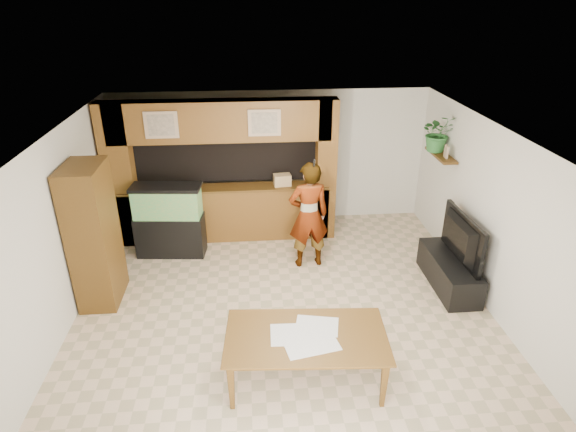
{
  "coord_description": "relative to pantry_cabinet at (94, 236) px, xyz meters",
  "views": [
    {
      "loc": [
        -0.43,
        -5.68,
        4.29
      ],
      "look_at": [
        0.1,
        0.6,
        1.29
      ],
      "focal_mm": 30.0,
      "sensor_mm": 36.0,
      "label": 1
    }
  ],
  "objects": [
    {
      "name": "floor",
      "position": [
        2.7,
        -0.67,
        -1.06
      ],
      "size": [
        6.5,
        6.5,
        0.0
      ],
      "primitive_type": "plane",
      "color": "#CFB08F",
      "rests_on": "ground"
    },
    {
      "name": "ceiling",
      "position": [
        2.7,
        -0.67,
        1.54
      ],
      "size": [
        6.5,
        6.5,
        0.0
      ],
      "primitive_type": "plane",
      "color": "white",
      "rests_on": "wall_back"
    },
    {
      "name": "wall_back",
      "position": [
        2.7,
        2.58,
        0.24
      ],
      "size": [
        6.0,
        0.0,
        6.0
      ],
      "primitive_type": "plane",
      "rotation": [
        1.57,
        0.0,
        0.0
      ],
      "color": "beige",
      "rests_on": "floor"
    },
    {
      "name": "wall_left",
      "position": [
        -0.3,
        -0.67,
        0.24
      ],
      "size": [
        0.0,
        6.5,
        6.5
      ],
      "primitive_type": "plane",
      "rotation": [
        1.57,
        0.0,
        1.57
      ],
      "color": "beige",
      "rests_on": "floor"
    },
    {
      "name": "wall_right",
      "position": [
        5.7,
        -0.67,
        0.24
      ],
      "size": [
        0.0,
        6.5,
        6.5
      ],
      "primitive_type": "plane",
      "rotation": [
        1.57,
        0.0,
        -1.57
      ],
      "color": "beige",
      "rests_on": "floor"
    },
    {
      "name": "partition",
      "position": [
        1.75,
        1.97,
        0.25
      ],
      "size": [
        4.2,
        0.99,
        2.6
      ],
      "color": "brown",
      "rests_on": "floor"
    },
    {
      "name": "wall_clock",
      "position": [
        -0.27,
        0.33,
        0.84
      ],
      "size": [
        0.05,
        0.25,
        0.25
      ],
      "color": "black",
      "rests_on": "wall_left"
    },
    {
      "name": "wall_shelf",
      "position": [
        5.55,
        1.28,
        0.64
      ],
      "size": [
        0.25,
        0.9,
        0.04
      ],
      "primitive_type": "cube",
      "color": "brown",
      "rests_on": "wall_right"
    },
    {
      "name": "pantry_cabinet",
      "position": [
        0.0,
        0.0,
        0.0
      ],
      "size": [
        0.53,
        0.87,
        2.13
      ],
      "primitive_type": "cube",
      "color": "brown",
      "rests_on": "floor"
    },
    {
      "name": "trash_can",
      "position": [
        0.06,
        0.13,
        -0.77
      ],
      "size": [
        0.32,
        0.32,
        0.6
      ],
      "primitive_type": "cylinder",
      "color": "#B2B2B7",
      "rests_on": "floor"
    },
    {
      "name": "aquarium",
      "position": [
        0.85,
        1.28,
        -0.43
      ],
      "size": [
        1.17,
        0.44,
        1.3
      ],
      "rotation": [
        0.0,
        0.0,
        -0.09
      ],
      "color": "black",
      "rests_on": "floor"
    },
    {
      "name": "tv_stand",
      "position": [
        5.35,
        -0.12,
        -0.82
      ],
      "size": [
        0.53,
        1.44,
        0.48
      ],
      "primitive_type": "cube",
      "color": "black",
      "rests_on": "floor"
    },
    {
      "name": "television",
      "position": [
        5.35,
        -0.12,
        -0.22
      ],
      "size": [
        0.21,
        1.27,
        0.73
      ],
      "primitive_type": "imported",
      "rotation": [
        0.0,
        0.0,
        1.6
      ],
      "color": "black",
      "rests_on": "tv_stand"
    },
    {
      "name": "photo_frame",
      "position": [
        5.55,
        1.09,
        0.76
      ],
      "size": [
        0.05,
        0.16,
        0.21
      ],
      "primitive_type": "cube",
      "rotation": [
        0.0,
        0.0,
        -0.11
      ],
      "color": "tan",
      "rests_on": "wall_shelf"
    },
    {
      "name": "potted_plant",
      "position": [
        5.52,
        1.44,
        0.98
      ],
      "size": [
        0.61,
        0.54,
        0.65
      ],
      "primitive_type": "imported",
      "rotation": [
        0.0,
        0.0,
        -0.05
      ],
      "color": "#2B6C2F",
      "rests_on": "wall_shelf"
    },
    {
      "name": "person",
      "position": [
        3.21,
        0.72,
        -0.15
      ],
      "size": [
        0.72,
        0.52,
        1.83
      ],
      "primitive_type": "imported",
      "rotation": [
        0.0,
        0.0,
        3.26
      ],
      "color": "tan",
      "rests_on": "floor"
    },
    {
      "name": "microphone",
      "position": [
        3.26,
        0.56,
        0.81
      ],
      "size": [
        0.03,
        0.09,
        0.14
      ],
      "primitive_type": "cylinder",
      "rotation": [
        0.44,
        0.0,
        0.0
      ],
      "color": "black",
      "rests_on": "person"
    },
    {
      "name": "dining_table",
      "position": [
        2.85,
        -2.0,
        -0.73
      ],
      "size": [
        1.94,
        1.17,
        0.66
      ],
      "primitive_type": "imported",
      "rotation": [
        0.0,
        0.0,
        -0.07
      ],
      "color": "brown",
      "rests_on": "floor"
    },
    {
      "name": "newspaper_a",
      "position": [
        2.71,
        -1.93,
        -0.4
      ],
      "size": [
        0.55,
        0.41,
        0.01
      ],
      "primitive_type": "cube",
      "rotation": [
        0.0,
        0.0,
        -0.03
      ],
      "color": "silver",
      "rests_on": "dining_table"
    },
    {
      "name": "newspaper_b",
      "position": [
        2.89,
        -2.08,
        -0.4
      ],
      "size": [
        0.68,
        0.55,
        0.01
      ],
      "primitive_type": "cube",
      "rotation": [
        0.0,
        0.0,
        0.21
      ],
      "color": "silver",
      "rests_on": "dining_table"
    },
    {
      "name": "newspaper_c",
      "position": [
        3.0,
        -1.8,
        -0.4
      ],
      "size": [
        0.56,
        0.46,
        0.01
      ],
      "primitive_type": "cube",
      "rotation": [
        0.0,
        0.0,
        -0.21
      ],
      "color": "silver",
      "rests_on": "dining_table"
    },
    {
      "name": "counter_box",
      "position": [
        2.86,
        1.78,
        0.08
      ],
      "size": [
        0.33,
        0.24,
        0.2
      ],
      "primitive_type": "cube",
      "rotation": [
        0.0,
        0.0,
        0.11
      ],
      "color": "tan",
      "rests_on": "partition"
    }
  ]
}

